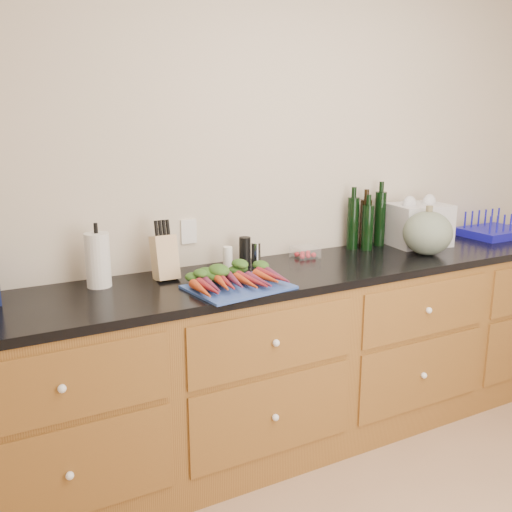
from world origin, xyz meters
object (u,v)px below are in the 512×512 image
dish_rack (494,230)px  cutting_board (238,287)px  squash (428,233)px  knife_block (165,257)px  paper_towel (98,260)px  tomato_box (305,252)px  carrots (234,278)px

dish_rack → cutting_board: bearing=-172.9°
squash → dish_rack: size_ratio=0.69×
knife_block → dish_rack: 2.16m
paper_towel → tomato_box: paper_towel is taller
carrots → dish_rack: 1.94m
knife_block → dish_rack: (2.16, -0.06, -0.06)m
squash → knife_block: bearing=171.0°
squash → tomato_box: (-0.63, 0.26, -0.09)m
squash → paper_towel: paper_towel is taller
knife_block → tomato_box: bearing=2.2°
tomato_box → dish_rack: bearing=-3.8°
squash → paper_towel: (-1.73, 0.25, 0.00)m
cutting_board → paper_towel: bearing=149.1°
dish_rack → carrots: bearing=-174.1°
knife_block → squash: bearing=-9.0°
paper_towel → knife_block: paper_towel is taller
tomato_box → dish_rack: size_ratio=0.35×
carrots → knife_block: bearing=131.8°
squash → paper_towel: 1.74m
cutting_board → knife_block: bearing=127.8°
knife_block → dish_rack: size_ratio=0.53×
carrots → dish_rack: size_ratio=1.08×
paper_towel → tomato_box: size_ratio=1.82×
carrots → knife_block: knife_block is taller
paper_towel → knife_block: size_ratio=1.19×
carrots → knife_block: size_ratio=2.02×
carrots → tomato_box: (0.57, 0.29, -0.00)m
paper_towel → knife_block: 0.30m
knife_block → dish_rack: bearing=-1.6°
paper_towel → tomato_box: bearing=0.5°
carrots → tomato_box: size_ratio=3.10×
paper_towel → dish_rack: paper_towel is taller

